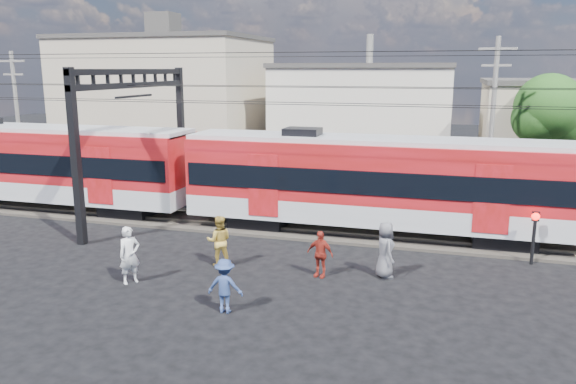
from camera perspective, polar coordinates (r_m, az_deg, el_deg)
name	(u,v)px	position (r m, az deg, el deg)	size (l,w,h in m)	color
ground	(298,307)	(17.03, 1.02, -11.59)	(120.00, 120.00, 0.00)	black
track_bed	(347,232)	(24.36, 6.01, -4.04)	(70.00, 3.40, 0.12)	#2D2823
rail_near	(344,234)	(23.62, 5.68, -4.26)	(70.00, 0.12, 0.12)	#59544C
rail_far	(350,225)	(25.04, 6.32, -3.31)	(70.00, 0.12, 0.12)	#59544C
commuter_train	(382,180)	(23.61, 9.48, 1.18)	(50.30, 3.08, 4.17)	black
catenary	(161,109)	(26.36, -12.75, 8.20)	(70.00, 9.30, 7.52)	black
building_west	(167,99)	(44.41, -12.23, 9.19)	(14.28, 10.20, 9.30)	tan
building_midwest	(368,114)	(42.58, 8.12, 7.87)	(12.24, 12.24, 7.30)	beige
utility_pole_mid	(492,118)	(30.17, 20.05, 7.11)	(1.80, 0.24, 8.50)	slate
utility_pole_west	(17,112)	(39.10, -25.81, 7.29)	(1.80, 0.24, 8.00)	slate
tree_near	(552,112)	(33.58, 25.22, 7.36)	(3.82, 3.64, 6.72)	#382619
pedestrian_a	(130,255)	(19.22, -15.80, -6.18)	(0.70, 0.46, 1.91)	silver
pedestrian_b	(219,241)	(20.26, -7.00, -4.94)	(0.89, 0.70, 1.84)	gold
pedestrian_c	(225,286)	(16.50, -6.42, -9.45)	(1.04, 0.60, 1.61)	navy
pedestrian_d	(320,254)	(19.11, 3.27, -6.29)	(0.95, 0.40, 1.62)	maroon
pedestrian_e	(385,250)	(19.29, 9.84, -5.81)	(0.94, 0.61, 1.92)	#56555B
crossing_signal	(535,228)	(21.94, 23.76, -3.36)	(0.29, 0.29, 1.97)	black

